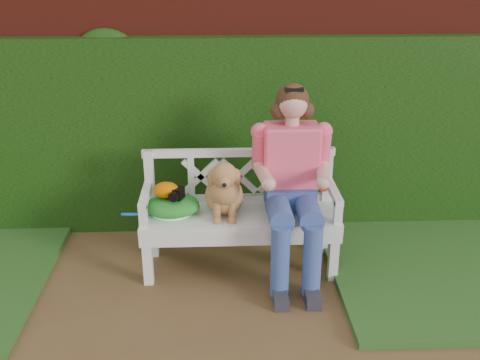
{
  "coord_description": "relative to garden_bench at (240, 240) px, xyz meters",
  "views": [
    {
      "loc": [
        0.23,
        -2.93,
        2.36
      ],
      "look_at": [
        0.39,
        0.95,
        0.75
      ],
      "focal_mm": 42.0,
      "sensor_mm": 36.0,
      "label": 1
    }
  ],
  "objects": [
    {
      "name": "garden_bench",
      "position": [
        0.0,
        0.0,
        0.0
      ],
      "size": [
        1.62,
        0.73,
        0.48
      ],
      "primitive_type": null,
      "rotation": [
        0.0,
        0.0,
        0.08
      ],
      "color": "white",
      "rests_on": "ground"
    },
    {
      "name": "baseball_glove",
      "position": [
        -0.55,
        -0.01,
        0.44
      ],
      "size": [
        0.23,
        0.21,
        0.12
      ],
      "primitive_type": "ellipsoid",
      "rotation": [
        0.0,
        0.0,
        0.41
      ],
      "color": "#C55900",
      "rests_on": "green_bag"
    },
    {
      "name": "brick_wall",
      "position": [
        -0.39,
        0.95,
        0.86
      ],
      "size": [
        10.0,
        0.3,
        2.2
      ],
      "primitive_type": "cube",
      "color": "#611B11",
      "rests_on": "ground"
    },
    {
      "name": "green_bag",
      "position": [
        -0.52,
        -0.01,
        0.31
      ],
      "size": [
        0.47,
        0.39,
        0.14
      ],
      "primitive_type": null,
      "rotation": [
        0.0,
        0.0,
        0.15
      ],
      "color": "#1F7C18",
      "rests_on": "garden_bench"
    },
    {
      "name": "tennis_racket",
      "position": [
        -0.55,
        -0.03,
        0.25
      ],
      "size": [
        0.59,
        0.43,
        0.03
      ],
      "primitive_type": null,
      "rotation": [
        0.0,
        0.0,
        0.41
      ],
      "color": "white",
      "rests_on": "garden_bench"
    },
    {
      "name": "dog",
      "position": [
        -0.12,
        -0.03,
        0.47
      ],
      "size": [
        0.42,
        0.5,
        0.47
      ],
      "primitive_type": null,
      "rotation": [
        0.0,
        0.0,
        -0.3
      ],
      "color": "#99683C",
      "rests_on": "garden_bench"
    },
    {
      "name": "camera_item",
      "position": [
        -0.49,
        -0.03,
        0.43
      ],
      "size": [
        0.15,
        0.13,
        0.08
      ],
      "primitive_type": "cube",
      "rotation": [
        0.0,
        0.0,
        -0.38
      ],
      "color": "black",
      "rests_on": "green_bag"
    },
    {
      "name": "ground",
      "position": [
        -0.39,
        -0.95,
        -0.24
      ],
      "size": [
        60.0,
        60.0,
        0.0
      ],
      "primitive_type": "plane",
      "color": "brown"
    },
    {
      "name": "seated_woman",
      "position": [
        0.38,
        -0.02,
        0.5
      ],
      "size": [
        0.88,
        1.0,
        1.48
      ],
      "primitive_type": null,
      "rotation": [
        0.0,
        0.0,
        0.37
      ],
      "color": "#C84C6A",
      "rests_on": "ground"
    },
    {
      "name": "ivy_hedge",
      "position": [
        -0.39,
        0.73,
        0.61
      ],
      "size": [
        10.0,
        0.18,
        1.7
      ],
      "primitive_type": "cube",
      "color": "#255511",
      "rests_on": "ground"
    }
  ]
}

